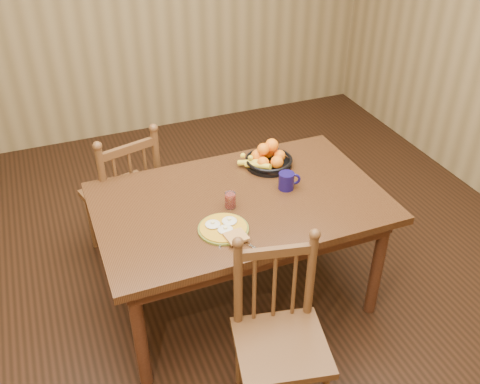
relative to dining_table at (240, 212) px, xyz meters
name	(u,v)px	position (x,y,z in m)	size (l,w,h in m)	color
room	(240,100)	(0.00, 0.00, 0.68)	(4.52, 5.02, 2.72)	black
dining_table	(240,212)	(0.00, 0.00, 0.00)	(1.60, 1.00, 0.75)	black
chair_far	(125,196)	(-0.54, 0.68, -0.19)	(0.54, 0.52, 0.97)	#482C15
chair_near	(280,337)	(-0.10, -0.75, -0.20)	(0.51, 0.49, 0.95)	#482C15
breakfast_plate	(224,228)	(-0.18, -0.23, 0.10)	(0.26, 0.29, 0.04)	#59601E
fork	(247,241)	(-0.11, -0.35, 0.09)	(0.08, 0.18, 0.00)	silver
spoon	(216,235)	(-0.23, -0.25, 0.09)	(0.07, 0.15, 0.01)	silver
coffee_mug	(287,181)	(0.29, 0.01, 0.14)	(0.13, 0.09, 0.10)	#120B40
juice_glass	(230,201)	(-0.08, -0.05, 0.13)	(0.06, 0.06, 0.09)	silver
fruit_bowl	(268,159)	(0.29, 0.27, 0.14)	(0.32, 0.29, 0.17)	black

